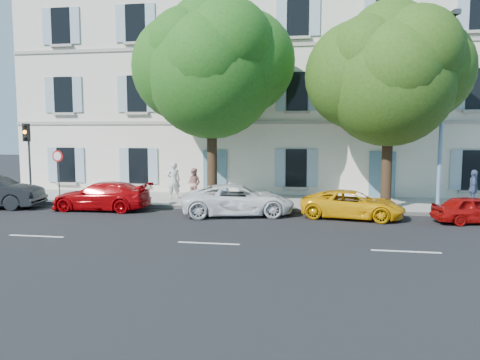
% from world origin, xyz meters
% --- Properties ---
extents(ground, '(90.00, 90.00, 0.00)m').
position_xyz_m(ground, '(0.00, 0.00, 0.00)').
color(ground, black).
extents(sidewalk, '(36.00, 4.50, 0.15)m').
position_xyz_m(sidewalk, '(0.00, 4.45, 0.07)').
color(sidewalk, '#A09E96').
rests_on(sidewalk, ground).
extents(kerb, '(36.00, 0.16, 0.16)m').
position_xyz_m(kerb, '(0.00, 2.28, 0.08)').
color(kerb, '#9E998E').
rests_on(kerb, ground).
extents(building, '(28.00, 7.00, 12.00)m').
position_xyz_m(building, '(0.00, 10.20, 6.00)').
color(building, silver).
rests_on(building, ground).
extents(car_red_coupe, '(4.43, 1.85, 1.28)m').
position_xyz_m(car_red_coupe, '(-6.22, 1.28, 0.64)').
color(car_red_coupe, '#A40408').
rests_on(car_red_coupe, ground).
extents(car_white_coupe, '(5.12, 3.26, 1.32)m').
position_xyz_m(car_white_coupe, '(0.05, 1.07, 0.66)').
color(car_white_coupe, white).
rests_on(car_white_coupe, ground).
extents(car_yellow_supercar, '(4.37, 2.54, 1.14)m').
position_xyz_m(car_yellow_supercar, '(4.77, 1.16, 0.57)').
color(car_yellow_supercar, '#F5AC0A').
rests_on(car_yellow_supercar, ground).
extents(car_red_hatchback, '(3.32, 1.92, 1.06)m').
position_xyz_m(car_red_hatchback, '(9.34, 0.89, 0.53)').
color(car_red_hatchback, '#9A0A09').
rests_on(car_red_hatchback, ground).
extents(tree_left, '(6.06, 6.06, 9.39)m').
position_xyz_m(tree_left, '(-1.58, 3.32, 6.19)').
color(tree_left, '#3A2819').
rests_on(tree_left, sidewalk).
extents(tree_right, '(5.56, 5.56, 8.57)m').
position_xyz_m(tree_right, '(6.30, 2.88, 5.64)').
color(tree_right, '#3A2819').
rests_on(tree_right, sidewalk).
extents(traffic_light, '(0.30, 0.43, 3.76)m').
position_xyz_m(traffic_light, '(-10.84, 2.87, 2.87)').
color(traffic_light, '#383A3D').
rests_on(traffic_light, sidewalk).
extents(road_sign, '(0.57, 0.08, 2.45)m').
position_xyz_m(road_sign, '(-9.28, 2.95, 1.92)').
color(road_sign, '#383A3D').
rests_on(road_sign, sidewalk).
extents(street_lamp, '(0.32, 1.73, 8.11)m').
position_xyz_m(street_lamp, '(8.46, 2.66, 4.74)').
color(street_lamp, '#7293BF').
rests_on(street_lamp, sidewalk).
extents(pedestrian_a, '(0.79, 0.68, 1.82)m').
position_xyz_m(pedestrian_a, '(-3.82, 4.36, 1.06)').
color(pedestrian_a, silver).
rests_on(pedestrian_a, sidewalk).
extents(pedestrian_b, '(0.84, 0.69, 1.57)m').
position_xyz_m(pedestrian_b, '(-2.74, 4.23, 0.93)').
color(pedestrian_b, tan).
rests_on(pedestrian_b, sidewalk).
extents(pedestrian_c, '(0.65, 1.07, 1.71)m').
position_xyz_m(pedestrian_c, '(10.12, 3.68, 1.00)').
color(pedestrian_c, '#44567D').
rests_on(pedestrian_c, sidewalk).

